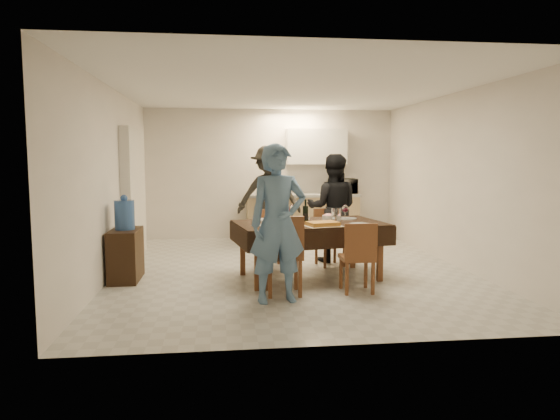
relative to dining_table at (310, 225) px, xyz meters
The scene contains 33 objects.
floor 0.93m from the dining_table, 107.59° to the left, with size 5.00×6.00×0.02m, color #BBBCB6.
ceiling 1.96m from the dining_table, 107.59° to the left, with size 5.00×6.00×0.02m, color white.
wall_back 3.60m from the dining_table, 92.80° to the left, with size 5.00×0.02×2.60m, color beige.
wall_front 2.52m from the dining_table, 94.05° to the right, with size 5.00×0.02×2.60m, color beige.
wall_left 2.79m from the dining_table, 168.42° to the left, with size 0.02×6.00×2.60m, color beige.
wall_right 2.46m from the dining_table, 13.26° to the left, with size 0.02×6.00×2.60m, color beige.
stub_partition 3.14m from the dining_table, 146.02° to the left, with size 0.15×1.40×2.10m, color beige.
kitchen_base_cabinet 3.27m from the dining_table, 82.48° to the left, with size 2.20×0.60×0.86m, color tan.
kitchen_worktop 3.26m from the dining_table, 82.48° to the left, with size 2.24×0.64×0.05m, color #989994.
upper_cabinet 3.62m from the dining_table, 77.83° to the left, with size 1.20×0.34×0.70m, color white.
dining_table is the anchor object (origin of this frame).
chair_near_left 0.96m from the dining_table, 118.15° to the right, with size 0.44×0.44×0.52m.
chair_near_right 0.97m from the dining_table, 61.58° to the right, with size 0.40×0.40×0.47m.
chair_far_left 0.83m from the dining_table, 123.92° to the left, with size 0.44×0.44×0.46m.
chair_far_right 0.83m from the dining_table, 56.07° to the left, with size 0.47×0.47×0.46m.
console 2.49m from the dining_table, behind, with size 0.37×0.74×0.68m, color #301F10.
water_jug 2.46m from the dining_table, behind, with size 0.26×0.26×0.39m, color #3D6ABB.
wine_bottle 0.20m from the dining_table, 135.00° to the left, with size 0.08×0.08×0.31m, color black, non-canonical shape.
water_pitcher 0.38m from the dining_table, ahead, with size 0.13×0.13×0.19m, color white.
savoury_tart 0.40m from the dining_table, 75.26° to the right, with size 0.45×0.34×0.06m, color #B78235.
salad_bowl 0.36m from the dining_table, 30.96° to the left, with size 0.18×0.18×0.07m, color silver.
mushroom_dish 0.29m from the dining_table, 100.12° to the left, with size 0.18×0.18×0.03m, color silver.
wine_glass_a 0.62m from the dining_table, 155.56° to the right, with size 0.08×0.08×0.19m, color white, non-canonical shape.
wine_glass_b 0.62m from the dining_table, 24.44° to the left, with size 0.09×0.09×0.21m, color white, non-canonical shape.
wine_glass_c 0.39m from the dining_table, 123.69° to the left, with size 0.09×0.09×0.21m, color white, non-canonical shape.
plate_near_left 0.67m from the dining_table, 153.43° to the right, with size 0.23×0.23×0.01m, color silver.
plate_near_right 0.67m from the dining_table, 26.57° to the right, with size 0.25×0.25×0.01m, color silver.
plate_far_left 0.67m from the dining_table, 153.43° to the left, with size 0.29×0.29×0.02m, color silver.
plate_far_right 0.67m from the dining_table, 26.57° to the left, with size 0.25×0.25×0.01m, color silver.
microwave 3.48m from the dining_table, 68.89° to the left, with size 0.54×0.36×0.30m, color white.
person_near 1.20m from the dining_table, 117.65° to the right, with size 0.65×0.43×1.79m, color #5579A3.
person_far 1.19m from the dining_table, 62.35° to the left, with size 0.82×0.64×1.69m, color black.
person_kitchen 2.80m from the dining_table, 95.84° to the left, with size 1.20×0.69×1.85m, color black.
Camera 1 is at (-1.00, -7.11, 1.63)m, focal length 32.00 mm.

